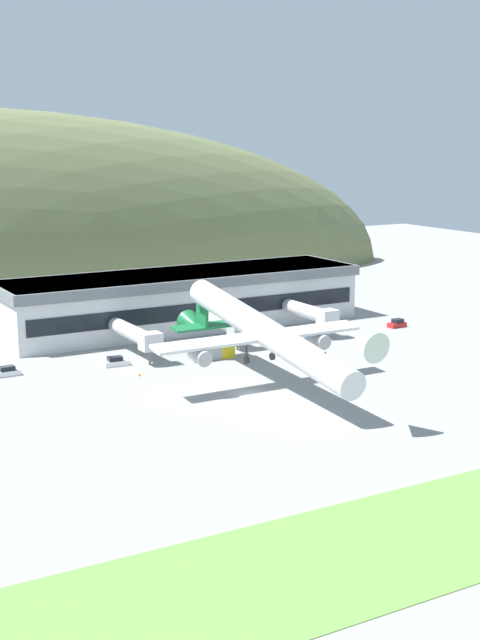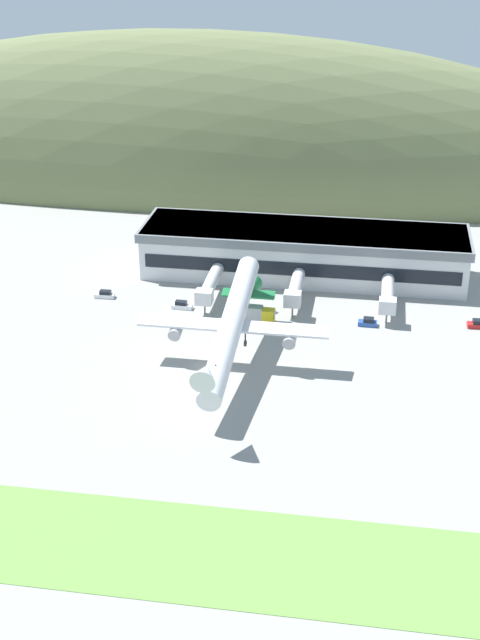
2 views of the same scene
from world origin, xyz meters
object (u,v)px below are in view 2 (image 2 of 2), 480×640
service_car_1 (368,322)px  traffic_cone_0 (178,323)px  jetway_2 (388,295)px  fuel_truck (255,314)px  jetway_0 (210,285)px  traffic_cone_1 (323,326)px  terminal_building (304,249)px  cargo_airplane (232,325)px  service_car_2 (182,305)px  service_car_0 (105,295)px  service_car_3 (477,324)px  jetway_1 (295,289)px

service_car_1 → traffic_cone_0: (-37.14, -5.55, -0.40)m
jetway_2 → fuel_truck: (-25.89, -8.10, -2.43)m
jetway_0 → traffic_cone_1: 25.65m
terminal_building → traffic_cone_1: bearing=-75.9°
cargo_airplane → traffic_cone_0: bearing=131.6°
service_car_2 → traffic_cone_1: 29.66m
service_car_2 → traffic_cone_1: bearing=-7.8°
service_car_0 → fuel_truck: 33.56m
jetway_0 → fuel_truck: 13.01m
traffic_cone_0 → service_car_3: bearing=7.9°
service_car_1 → service_car_2: service_car_1 is taller
service_car_2 → traffic_cone_1: (29.38, -4.03, -0.39)m
terminal_building → service_car_2: bearing=-136.5°
service_car_3 → fuel_truck: (-43.52, -4.17, 0.87)m
service_car_0 → service_car_2: service_car_2 is taller
terminal_building → jetway_1: bearing=-90.3°
jetway_0 → service_car_3: jetway_0 is taller
jetway_2 → service_car_0: size_ratio=3.55×
cargo_airplane → service_car_1: cargo_airplane is taller
traffic_cone_0 → jetway_1: bearing=28.9°
jetway_0 → service_car_0: size_ratio=3.92×
jetway_1 → traffic_cone_0: jetway_1 is taller
cargo_airplane → service_car_3: cargo_airplane is taller
jetway_1 → fuel_truck: jetway_1 is taller
service_car_0 → service_car_3: (76.46, -2.19, 0.03)m
jetway_1 → service_car_0: bearing=-177.3°
jetway_1 → service_car_1: jetway_1 is taller
service_car_1 → jetway_1: bearing=156.5°
service_car_1 → traffic_cone_0: size_ratio=6.47×
cargo_airplane → service_car_3: size_ratio=13.94×
jetway_2 → fuel_truck: 27.23m
jetway_2 → terminal_building: bearing=137.2°
service_car_1 → cargo_airplane: bearing=-138.9°
service_car_3 → traffic_cone_0: (-58.37, -8.08, -0.41)m
fuel_truck → traffic_cone_1: (13.67, -0.41, -1.28)m
jetway_1 → fuel_truck: (-7.12, -8.23, -2.43)m
terminal_building → cargo_airplane: cargo_airplane is taller
service_car_3 → traffic_cone_0: service_car_3 is taller
jetway_0 → service_car_2: (-5.19, -3.64, -3.32)m
jetway_2 → fuel_truck: bearing=-162.6°
service_car_1 → traffic_cone_1: service_car_1 is taller
service_car_0 → service_car_3: size_ratio=1.14×
terminal_building → service_car_1: (15.08, -23.74, -5.44)m
service_car_0 → traffic_cone_0: bearing=-29.6°
traffic_cone_1 → terminal_building: bearing=104.1°
service_car_1 → traffic_cone_1: bearing=-166.6°
terminal_building → fuel_truck: 26.78m
jetway_2 → traffic_cone_0: size_ratio=26.13×
jetway_2 → service_car_2: 41.97m
jetway_0 → cargo_airplane: size_ratio=0.32×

